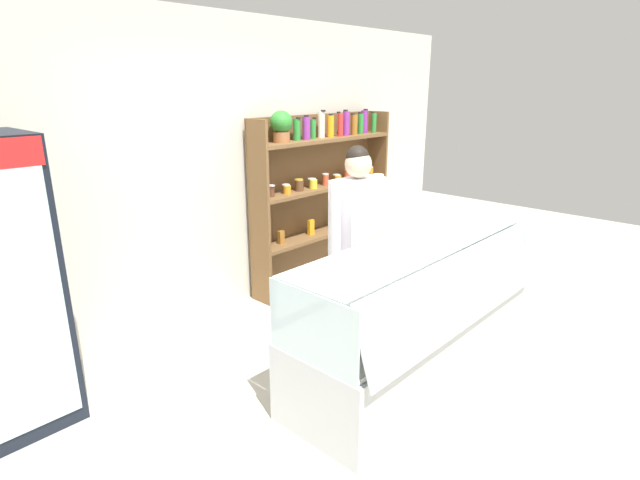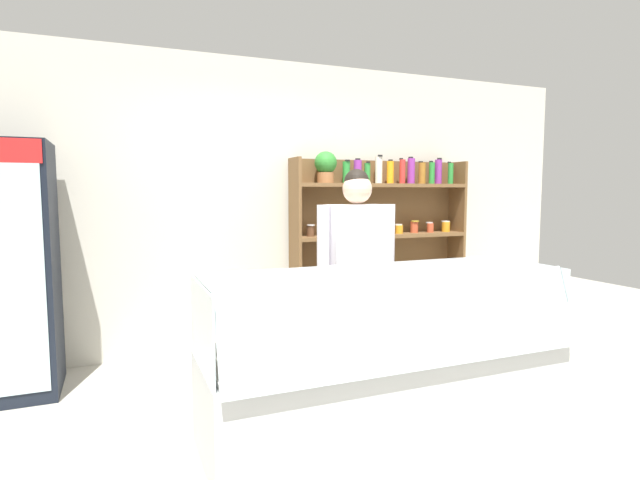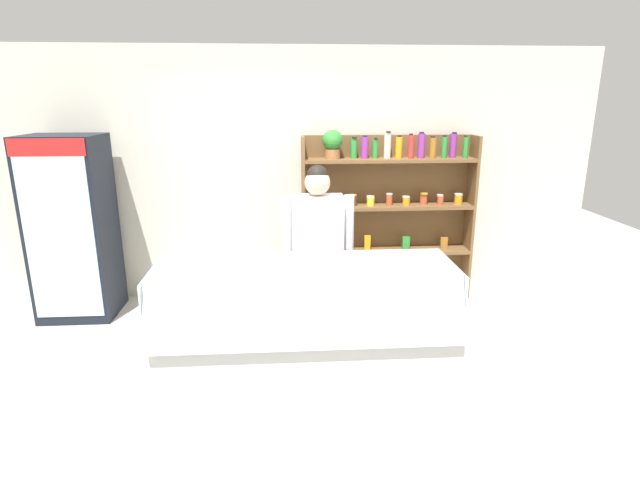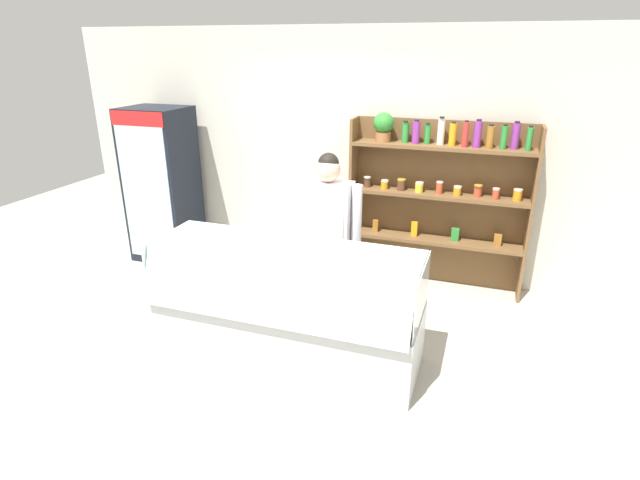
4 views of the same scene
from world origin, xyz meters
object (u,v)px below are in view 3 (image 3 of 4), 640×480
at_px(deli_display_case, 305,351).
at_px(shop_clerk, 318,243).
at_px(drinks_fridge, 73,228).
at_px(shelving_unit, 385,205).

relative_size(deli_display_case, shop_clerk, 1.35).
height_order(deli_display_case, shop_clerk, shop_clerk).
relative_size(drinks_fridge, shop_clerk, 1.12).
xyz_separation_m(drinks_fridge, shop_clerk, (2.40, -0.88, 0.05)).
bearing_deg(shop_clerk, shelving_unit, 55.41).
distance_m(drinks_fridge, shelving_unit, 3.22).
bearing_deg(deli_display_case, drinks_fridge, 145.35).
xyz_separation_m(deli_display_case, shop_clerk, (0.14, 0.67, 0.66)).
bearing_deg(drinks_fridge, shelving_unit, 5.19).
xyz_separation_m(shelving_unit, shop_clerk, (-0.81, -1.18, -0.08)).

